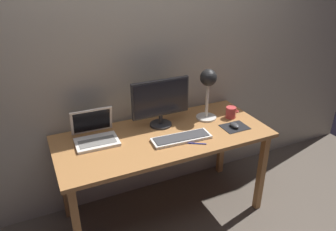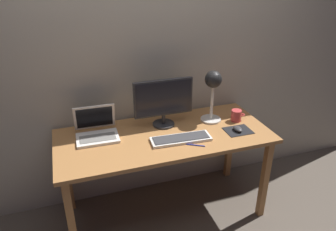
% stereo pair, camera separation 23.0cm
% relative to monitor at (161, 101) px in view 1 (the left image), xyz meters
% --- Properties ---
extents(ground_plane, '(4.80, 4.80, 0.00)m').
position_rel_monitor_xyz_m(ground_plane, '(-0.04, -0.15, -0.95)').
color(ground_plane, brown).
rests_on(ground_plane, ground).
extents(back_wall, '(4.80, 0.06, 2.60)m').
position_rel_monitor_xyz_m(back_wall, '(-0.04, 0.25, 0.35)').
color(back_wall, '#B2A893').
rests_on(back_wall, ground).
extents(desk, '(1.60, 0.70, 0.74)m').
position_rel_monitor_xyz_m(desk, '(-0.04, -0.15, -0.29)').
color(desk, '#A8703D').
rests_on(desk, ground).
extents(monitor, '(0.46, 0.17, 0.38)m').
position_rel_monitor_xyz_m(monitor, '(0.00, 0.00, 0.00)').
color(monitor, '#28282B').
rests_on(monitor, desk).
extents(keyboard_main, '(0.45, 0.16, 0.03)m').
position_rel_monitor_xyz_m(keyboard_main, '(0.05, -0.27, -0.20)').
color(keyboard_main, silver).
rests_on(keyboard_main, desk).
extents(laptop, '(0.31, 0.28, 0.22)m').
position_rel_monitor_xyz_m(laptop, '(-0.52, -0.00, -0.15)').
color(laptop, silver).
rests_on(laptop, desk).
extents(desk_lamp, '(0.17, 0.17, 0.42)m').
position_rel_monitor_xyz_m(desk_lamp, '(0.39, -0.04, 0.08)').
color(desk_lamp, beige).
rests_on(desk_lamp, desk).
extents(mousepad, '(0.20, 0.16, 0.00)m').
position_rel_monitor_xyz_m(mousepad, '(0.51, -0.27, -0.21)').
color(mousepad, black).
rests_on(mousepad, desk).
extents(mouse, '(0.06, 0.10, 0.03)m').
position_rel_monitor_xyz_m(mouse, '(0.50, -0.28, -0.19)').
color(mouse, '#38383A').
rests_on(mouse, mousepad).
extents(coffee_mug, '(0.12, 0.08, 0.09)m').
position_rel_monitor_xyz_m(coffee_mug, '(0.58, -0.12, -0.17)').
color(coffee_mug, '#CC3F3F').
rests_on(coffee_mug, desk).
extents(pen, '(0.12, 0.08, 0.01)m').
position_rel_monitor_xyz_m(pen, '(0.11, -0.37, -0.21)').
color(pen, '#2633A5').
rests_on(pen, desk).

